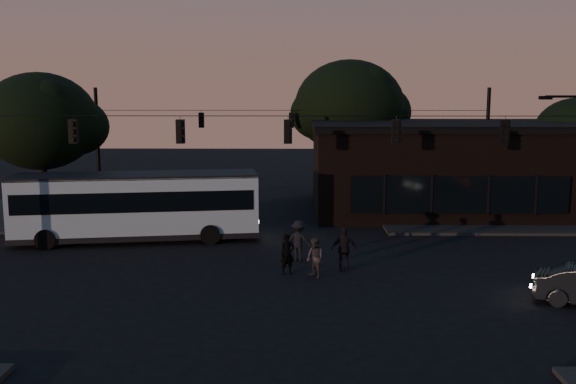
{
  "coord_description": "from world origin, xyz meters",
  "views": [
    {
      "loc": [
        0.38,
        -22.77,
        7.15
      ],
      "look_at": [
        0.0,
        4.0,
        3.0
      ],
      "focal_mm": 40.0,
      "sensor_mm": 36.0,
      "label": 1
    }
  ],
  "objects_px": {
    "pedestrian_a": "(287,254)",
    "pedestrian_c": "(344,249)",
    "bus": "(137,203)",
    "pedestrian_d": "(299,241)",
    "building": "(439,167)",
    "pedestrian_b": "(315,258)"
  },
  "relations": [
    {
      "from": "bus",
      "to": "pedestrian_b",
      "type": "height_order",
      "value": "bus"
    },
    {
      "from": "pedestrian_b",
      "to": "pedestrian_c",
      "type": "relative_size",
      "value": 0.87
    },
    {
      "from": "pedestrian_a",
      "to": "building",
      "type": "bearing_deg",
      "value": 33.67
    },
    {
      "from": "bus",
      "to": "pedestrian_d",
      "type": "distance_m",
      "value": 8.71
    },
    {
      "from": "pedestrian_c",
      "to": "pedestrian_d",
      "type": "distance_m",
      "value": 2.46
    },
    {
      "from": "pedestrian_b",
      "to": "pedestrian_d",
      "type": "distance_m",
      "value": 2.67
    },
    {
      "from": "bus",
      "to": "pedestrian_d",
      "type": "bearing_deg",
      "value": -33.79
    },
    {
      "from": "building",
      "to": "pedestrian_a",
      "type": "distance_m",
      "value": 16.75
    },
    {
      "from": "bus",
      "to": "pedestrian_b",
      "type": "relative_size",
      "value": 7.62
    },
    {
      "from": "pedestrian_c",
      "to": "building",
      "type": "bearing_deg",
      "value": -118.85
    },
    {
      "from": "building",
      "to": "pedestrian_a",
      "type": "relative_size",
      "value": 9.36
    },
    {
      "from": "bus",
      "to": "pedestrian_b",
      "type": "bearing_deg",
      "value": -45.19
    },
    {
      "from": "building",
      "to": "pedestrian_a",
      "type": "bearing_deg",
      "value": -122.73
    },
    {
      "from": "building",
      "to": "bus",
      "type": "xyz_separation_m",
      "value": [
        -16.39,
        -8.23,
        -0.86
      ]
    },
    {
      "from": "bus",
      "to": "pedestrian_b",
      "type": "distance_m",
      "value": 10.58
    },
    {
      "from": "building",
      "to": "pedestrian_b",
      "type": "bearing_deg",
      "value": -118.67
    },
    {
      "from": "pedestrian_a",
      "to": "pedestrian_b",
      "type": "bearing_deg",
      "value": -47.14
    },
    {
      "from": "pedestrian_a",
      "to": "pedestrian_c",
      "type": "relative_size",
      "value": 0.91
    },
    {
      "from": "pedestrian_a",
      "to": "pedestrian_c",
      "type": "distance_m",
      "value": 2.34
    },
    {
      "from": "bus",
      "to": "pedestrian_a",
      "type": "xyz_separation_m",
      "value": [
        7.39,
        -5.76,
        -1.03
      ]
    },
    {
      "from": "pedestrian_a",
      "to": "pedestrian_c",
      "type": "height_order",
      "value": "pedestrian_c"
    },
    {
      "from": "pedestrian_b",
      "to": "building",
      "type": "bearing_deg",
      "value": 114.58
    }
  ]
}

